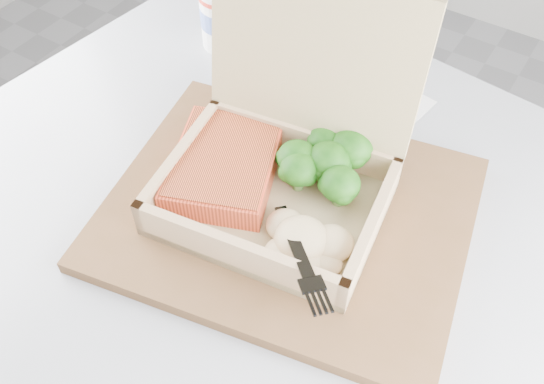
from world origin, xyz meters
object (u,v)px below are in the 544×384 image
Objects in this scene: cafe_table at (241,304)px; paper_cup at (225,15)px; takeout_container at (286,153)px; serving_tray at (288,213)px.

cafe_table is 0.38m from paper_cup.
paper_cup is (-0.22, 0.19, -0.02)m from takeout_container.
serving_tray is at bearing 33.71° from cafe_table.
cafe_table is 10.03× the size of paper_cup.
paper_cup reaches higher than cafe_table.
takeout_container reaches higher than cafe_table.
serving_tray is 0.32m from paper_cup.
cafe_table is 3.36× the size of takeout_container.
takeout_container is (-0.02, 0.02, 0.06)m from serving_tray.
serving_tray is at bearing -42.67° from paper_cup.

